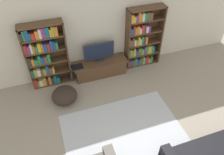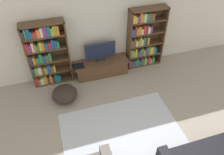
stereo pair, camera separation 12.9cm
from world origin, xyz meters
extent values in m
cube|color=silver|center=(0.00, 4.23, 1.30)|extent=(8.80, 0.06, 2.60)
cube|color=#513823|center=(-1.82, 4.03, 0.88)|extent=(0.04, 0.30, 1.76)
cube|color=#513823|center=(-0.84, 4.03, 0.88)|extent=(0.04, 0.30, 1.76)
cube|color=#513823|center=(-1.33, 4.16, 0.88)|extent=(1.02, 0.04, 1.76)
cube|color=#513823|center=(-1.33, 4.03, 1.74)|extent=(1.02, 0.30, 0.04)
cube|color=#513823|center=(-1.33, 4.03, 0.02)|extent=(0.99, 0.30, 0.04)
cube|color=#B72D28|center=(-1.77, 4.02, 0.16)|extent=(0.07, 0.24, 0.25)
cube|color=#9E9333|center=(-1.71, 4.02, 0.12)|extent=(0.04, 0.24, 0.18)
cube|color=silver|center=(-1.64, 4.02, 0.14)|extent=(0.08, 0.24, 0.20)
cube|color=gold|center=(-1.57, 4.02, 0.16)|extent=(0.04, 0.24, 0.24)
cube|color=orange|center=(-1.53, 4.02, 0.17)|extent=(0.05, 0.24, 0.26)
cube|color=#333338|center=(-1.47, 4.02, 0.14)|extent=(0.05, 0.24, 0.20)
cube|color=orange|center=(-1.41, 4.02, 0.16)|extent=(0.06, 0.24, 0.25)
cube|color=#333338|center=(-1.34, 4.02, 0.14)|extent=(0.06, 0.24, 0.21)
cube|color=#196B75|center=(-1.27, 4.02, 0.16)|extent=(0.07, 0.24, 0.25)
cube|color=#196B75|center=(-1.19, 4.02, 0.13)|extent=(0.08, 0.24, 0.18)
cube|color=#513823|center=(-1.33, 4.03, 0.37)|extent=(0.99, 0.30, 0.04)
cube|color=#196B75|center=(-1.78, 4.02, 0.50)|extent=(0.05, 0.24, 0.21)
cube|color=#9E9333|center=(-1.71, 4.02, 0.50)|extent=(0.08, 0.24, 0.22)
cube|color=silver|center=(-1.63, 4.02, 0.49)|extent=(0.08, 0.24, 0.21)
cube|color=brown|center=(-1.55, 4.02, 0.49)|extent=(0.05, 0.24, 0.20)
cube|color=#9E9333|center=(-1.48, 4.02, 0.48)|extent=(0.08, 0.24, 0.18)
cube|color=#234C99|center=(-1.41, 4.02, 0.52)|extent=(0.07, 0.24, 0.25)
cube|color=brown|center=(-1.33, 4.02, 0.48)|extent=(0.08, 0.24, 0.18)
cube|color=gold|center=(-1.26, 4.02, 0.48)|extent=(0.05, 0.24, 0.17)
cube|color=#513823|center=(-1.33, 4.03, 0.72)|extent=(0.99, 0.30, 0.04)
cube|color=#333338|center=(-1.77, 4.02, 0.86)|extent=(0.07, 0.24, 0.24)
cube|color=orange|center=(-1.69, 4.02, 0.84)|extent=(0.06, 0.24, 0.19)
cube|color=#2D7F47|center=(-1.61, 4.02, 0.82)|extent=(0.08, 0.24, 0.16)
cube|color=#2D7F47|center=(-1.53, 4.02, 0.87)|extent=(0.07, 0.24, 0.25)
cube|color=#234C99|center=(-1.46, 4.02, 0.84)|extent=(0.06, 0.24, 0.19)
cube|color=brown|center=(-1.39, 4.02, 0.84)|extent=(0.08, 0.24, 0.20)
cube|color=#2D7F47|center=(-1.31, 4.02, 0.87)|extent=(0.07, 0.24, 0.25)
cube|color=#513823|center=(-1.33, 4.03, 1.08)|extent=(0.99, 0.30, 0.04)
cube|color=#B72D28|center=(-1.77, 4.02, 1.22)|extent=(0.06, 0.24, 0.25)
cube|color=#7F338C|center=(-1.71, 4.02, 1.20)|extent=(0.06, 0.24, 0.21)
cube|color=silver|center=(-1.64, 4.02, 1.21)|extent=(0.05, 0.24, 0.24)
cube|color=orange|center=(-1.59, 4.02, 1.19)|extent=(0.04, 0.24, 0.18)
cube|color=#2D7F47|center=(-1.53, 4.02, 1.18)|extent=(0.05, 0.24, 0.17)
cube|color=gold|center=(-1.46, 4.02, 1.21)|extent=(0.08, 0.24, 0.23)
cube|color=orange|center=(-1.40, 4.02, 1.20)|extent=(0.04, 0.24, 0.21)
cube|color=#234C99|center=(-1.33, 4.02, 1.19)|extent=(0.07, 0.24, 0.19)
cube|color=#B72D28|center=(-1.25, 4.02, 1.19)|extent=(0.06, 0.24, 0.19)
cube|color=#234C99|center=(-1.18, 4.02, 1.22)|extent=(0.06, 0.24, 0.25)
cube|color=#234C99|center=(-1.12, 4.02, 1.20)|extent=(0.05, 0.24, 0.22)
cube|color=#2D7F47|center=(-1.06, 4.02, 1.18)|extent=(0.06, 0.24, 0.18)
cube|color=#513823|center=(-1.33, 4.03, 1.43)|extent=(0.99, 0.30, 0.04)
cube|color=#333338|center=(-1.78, 4.02, 1.55)|extent=(0.05, 0.24, 0.20)
cube|color=#2D7F47|center=(-1.72, 4.02, 1.57)|extent=(0.05, 0.24, 0.25)
cube|color=#234C99|center=(-1.66, 4.02, 1.58)|extent=(0.07, 0.24, 0.26)
cube|color=#196B75|center=(-1.60, 4.02, 1.54)|extent=(0.04, 0.24, 0.18)
cube|color=#B72D28|center=(-1.53, 4.02, 1.53)|extent=(0.08, 0.24, 0.16)
cube|color=orange|center=(-1.45, 4.02, 1.55)|extent=(0.08, 0.24, 0.20)
cube|color=silver|center=(-1.37, 4.02, 1.56)|extent=(0.06, 0.24, 0.24)
cube|color=#7F338C|center=(-1.30, 4.02, 1.57)|extent=(0.08, 0.24, 0.25)
cube|color=#196B75|center=(-1.21, 4.02, 1.57)|extent=(0.08, 0.24, 0.26)
cube|color=gold|center=(-1.14, 4.02, 1.54)|extent=(0.04, 0.24, 0.19)
cube|color=gold|center=(-1.10, 4.02, 1.57)|extent=(0.04, 0.24, 0.25)
cube|color=#9E9333|center=(-1.05, 4.02, 1.57)|extent=(0.04, 0.24, 0.25)
cube|color=orange|center=(-1.00, 4.02, 1.56)|extent=(0.05, 0.24, 0.23)
cube|color=#513823|center=(0.82, 4.03, 0.88)|extent=(0.04, 0.30, 1.76)
cube|color=#513823|center=(1.81, 4.03, 0.88)|extent=(0.04, 0.30, 1.76)
cube|color=#513823|center=(1.32, 4.16, 0.88)|extent=(1.02, 0.04, 1.76)
cube|color=#513823|center=(1.32, 4.03, 1.74)|extent=(1.02, 0.30, 0.04)
cube|color=#513823|center=(1.32, 4.03, 0.02)|extent=(0.99, 0.30, 0.04)
cube|color=#B72D28|center=(0.87, 4.02, 0.14)|extent=(0.06, 0.24, 0.21)
cube|color=#234C99|center=(0.94, 4.02, 0.14)|extent=(0.08, 0.24, 0.20)
cube|color=brown|center=(1.02, 4.02, 0.14)|extent=(0.06, 0.24, 0.20)
cube|color=#2D7F47|center=(1.08, 4.02, 0.15)|extent=(0.07, 0.24, 0.24)
cube|color=#234C99|center=(1.17, 4.02, 0.12)|extent=(0.08, 0.24, 0.18)
cube|color=brown|center=(1.24, 4.02, 0.15)|extent=(0.06, 0.24, 0.23)
cube|color=#2D7F47|center=(1.30, 4.02, 0.15)|extent=(0.04, 0.24, 0.23)
cube|color=gold|center=(1.34, 4.02, 0.15)|extent=(0.05, 0.24, 0.23)
cube|color=#234C99|center=(1.39, 4.02, 0.13)|extent=(0.04, 0.24, 0.19)
cube|color=#B72D28|center=(1.45, 4.02, 0.16)|extent=(0.06, 0.24, 0.25)
cube|color=orange|center=(1.51, 4.02, 0.12)|extent=(0.05, 0.24, 0.16)
cube|color=#2D7F47|center=(1.59, 4.02, 0.13)|extent=(0.08, 0.24, 0.20)
cube|color=#513823|center=(1.32, 4.03, 0.37)|extent=(0.99, 0.30, 0.04)
cube|color=#2D7F47|center=(0.86, 4.02, 0.51)|extent=(0.05, 0.24, 0.24)
cube|color=#9E9333|center=(0.92, 4.02, 0.51)|extent=(0.05, 0.24, 0.23)
cube|color=#9E9333|center=(0.97, 4.02, 0.48)|extent=(0.04, 0.24, 0.19)
cube|color=gold|center=(1.02, 4.02, 0.51)|extent=(0.05, 0.24, 0.25)
cube|color=#234C99|center=(1.09, 4.02, 0.47)|extent=(0.07, 0.24, 0.17)
cube|color=brown|center=(1.15, 4.02, 0.50)|extent=(0.05, 0.24, 0.22)
cube|color=#2D7F47|center=(1.21, 4.02, 0.50)|extent=(0.06, 0.24, 0.23)
cube|color=#9E9333|center=(1.27, 4.02, 0.47)|extent=(0.05, 0.24, 0.17)
cube|color=#7F338C|center=(1.33, 4.02, 0.51)|extent=(0.04, 0.24, 0.24)
cube|color=#2D7F47|center=(1.39, 4.02, 0.52)|extent=(0.07, 0.24, 0.26)
cube|color=gold|center=(1.47, 4.02, 0.50)|extent=(0.08, 0.24, 0.23)
cube|color=#9E9333|center=(1.54, 4.02, 0.51)|extent=(0.04, 0.24, 0.24)
cube|color=#196B75|center=(1.60, 4.02, 0.49)|extent=(0.08, 0.24, 0.20)
cube|color=#513823|center=(1.32, 4.03, 0.72)|extent=(0.99, 0.30, 0.04)
cube|color=brown|center=(0.88, 4.02, 0.84)|extent=(0.08, 0.24, 0.20)
cube|color=brown|center=(0.96, 4.02, 0.87)|extent=(0.05, 0.24, 0.25)
cube|color=silver|center=(1.00, 4.02, 0.83)|extent=(0.04, 0.24, 0.17)
cube|color=#9E9333|center=(1.06, 4.02, 0.83)|extent=(0.06, 0.24, 0.18)
cube|color=gold|center=(1.12, 4.02, 0.87)|extent=(0.05, 0.24, 0.25)
cube|color=silver|center=(1.17, 4.02, 0.83)|extent=(0.04, 0.24, 0.18)
cube|color=#2D7F47|center=(1.23, 4.02, 0.86)|extent=(0.04, 0.24, 0.25)
cube|color=#333338|center=(1.28, 4.02, 0.86)|extent=(0.06, 0.24, 0.24)
cube|color=orange|center=(1.35, 4.02, 0.85)|extent=(0.06, 0.24, 0.21)
cube|color=#513823|center=(1.32, 4.03, 1.08)|extent=(0.99, 0.30, 0.04)
cube|color=#234C99|center=(0.88, 4.02, 1.18)|extent=(0.08, 0.24, 0.18)
cube|color=#B72D28|center=(0.95, 4.02, 1.22)|extent=(0.05, 0.24, 0.26)
cube|color=#9E9333|center=(1.00, 4.02, 1.20)|extent=(0.05, 0.24, 0.21)
cube|color=orange|center=(1.07, 4.02, 1.21)|extent=(0.07, 0.24, 0.23)
cube|color=silver|center=(1.14, 4.02, 1.17)|extent=(0.05, 0.24, 0.16)
cube|color=#B72D28|center=(1.21, 4.02, 1.21)|extent=(0.08, 0.24, 0.24)
cube|color=#333338|center=(1.27, 4.02, 1.22)|extent=(0.04, 0.24, 0.25)
cube|color=silver|center=(1.33, 4.02, 1.18)|extent=(0.07, 0.24, 0.18)
cube|color=#7F338C|center=(1.39, 4.02, 1.19)|extent=(0.05, 0.24, 0.19)
cube|color=#513823|center=(1.32, 4.03, 1.43)|extent=(0.99, 0.30, 0.04)
cube|color=gold|center=(0.88, 4.02, 1.55)|extent=(0.08, 0.24, 0.22)
cube|color=gold|center=(0.95, 4.02, 1.53)|extent=(0.05, 0.24, 0.17)
cube|color=#7F338C|center=(1.01, 4.02, 1.54)|extent=(0.05, 0.24, 0.19)
cube|color=orange|center=(1.07, 4.02, 1.58)|extent=(0.05, 0.24, 0.26)
cube|color=#9E9333|center=(1.12, 4.02, 1.55)|extent=(0.05, 0.24, 0.22)
cube|color=silver|center=(1.18, 4.02, 1.56)|extent=(0.05, 0.24, 0.22)
cube|color=#2D7F47|center=(1.25, 4.02, 1.55)|extent=(0.08, 0.24, 0.21)
cube|color=brown|center=(1.32, 4.02, 1.55)|extent=(0.06, 0.24, 0.22)
cube|color=brown|center=(1.40, 4.02, 1.55)|extent=(0.08, 0.24, 0.20)
cube|color=brown|center=(-0.01, 3.93, 0.20)|extent=(1.41, 0.45, 0.40)
cube|color=brown|center=(-0.01, 3.93, 0.42)|extent=(1.50, 0.48, 0.04)
cube|color=#2D2D33|center=(-0.01, 4.00, 0.45)|extent=(0.24, 0.16, 0.03)
cylinder|color=#2D2D33|center=(-0.01, 4.00, 0.49)|extent=(0.04, 0.04, 0.05)
cube|color=#2D2D33|center=(-0.01, 4.00, 0.75)|extent=(0.84, 0.04, 0.47)
cube|color=#19233D|center=(-0.01, 3.98, 0.75)|extent=(0.78, 0.00, 0.43)
cube|color=#28282D|center=(-0.65, 3.90, 0.45)|extent=(0.33, 0.25, 0.02)
cube|color=black|center=(-0.65, 3.90, 0.46)|extent=(0.31, 0.24, 0.00)
cube|color=#B2B7C1|center=(-0.10, 1.93, 0.01)|extent=(2.57, 1.68, 0.02)
ellipsoid|color=#2D231E|center=(-1.14, 3.23, 0.19)|extent=(0.62, 0.62, 0.38)
camera|label=1|loc=(-1.24, -0.66, 4.08)|focal=35.00mm
camera|label=2|loc=(-1.11, -0.70, 4.08)|focal=35.00mm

